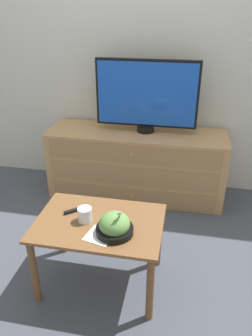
{
  "coord_description": "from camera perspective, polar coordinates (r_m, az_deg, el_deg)",
  "views": [
    {
      "loc": [
        0.5,
        -2.97,
        1.67
      ],
      "look_at": [
        0.14,
        -1.16,
        0.72
      ],
      "focal_mm": 35.0,
      "sensor_mm": 36.0,
      "label": 1
    }
  ],
  "objects": [
    {
      "name": "coffee_table",
      "position": [
        2.05,
        -4.63,
        -11.15
      ],
      "size": [
        0.77,
        0.53,
        0.48
      ],
      "color": "brown",
      "rests_on": "ground_plane"
    },
    {
      "name": "ground_plane",
      "position": [
        3.44,
        1.32,
        -1.85
      ],
      "size": [
        12.0,
        12.0,
        0.0
      ],
      "primitive_type": "plane",
      "color": "#474C56"
    },
    {
      "name": "wall_back",
      "position": [
        3.05,
        1.68,
        20.26
      ],
      "size": [
        12.0,
        0.05,
        2.6
      ],
      "color": "silver",
      "rests_on": "ground_plane"
    },
    {
      "name": "napkin",
      "position": [
        1.89,
        -4.58,
        -11.64
      ],
      "size": [
        0.18,
        0.18,
        0.0
      ],
      "color": "white",
      "rests_on": "coffee_table"
    },
    {
      "name": "remote_control",
      "position": [
        2.1,
        -8.65,
        -7.21
      ],
      "size": [
        0.14,
        0.12,
        0.02
      ],
      "color": "black",
      "rests_on": "coffee_table"
    },
    {
      "name": "tv",
      "position": [
        2.85,
        3.61,
        12.49
      ],
      "size": [
        0.88,
        0.15,
        0.62
      ],
      "color": "black",
      "rests_on": "dresser"
    },
    {
      "name": "takeout_bowl",
      "position": [
        1.88,
        -2.01,
        -10.02
      ],
      "size": [
        0.22,
        0.22,
        0.18
      ],
      "color": "black",
      "rests_on": "coffee_table"
    },
    {
      "name": "dresser",
      "position": [
        3.04,
        1.8,
        0.73
      ],
      "size": [
        1.59,
        0.5,
        0.62
      ],
      "color": "tan",
      "rests_on": "ground_plane"
    },
    {
      "name": "drink_cup",
      "position": [
        1.99,
        -7.16,
        -8.19
      ],
      "size": [
        0.09,
        0.09,
        0.09
      ],
      "color": "beige",
      "rests_on": "coffee_table"
    }
  ]
}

